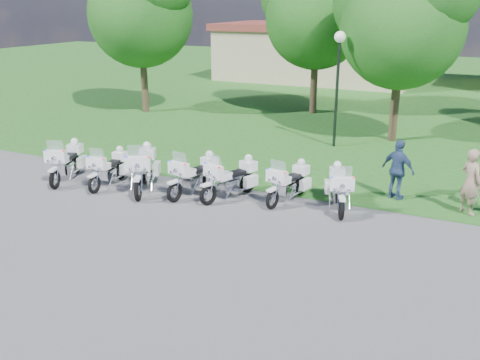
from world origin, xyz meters
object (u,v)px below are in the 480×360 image
at_px(bystander_a, 471,182).
at_px(bystander_c, 398,170).
at_px(motorcycle_0, 67,161).
at_px(lamp_post, 339,62).
at_px(motorcycle_1, 110,168).
at_px(motorcycle_5, 289,182).
at_px(motorcycle_2, 144,168).
at_px(motorcycle_3, 195,174).
at_px(motorcycle_6, 339,187).
at_px(motorcycle_4, 232,178).

xyz_separation_m(bystander_a, bystander_c, (-2.03, 0.33, -0.02)).
distance_m(motorcycle_0, lamp_post, 10.91).
bearing_deg(motorcycle_1, bystander_c, -167.68).
bearing_deg(bystander_a, motorcycle_5, 55.54).
distance_m(motorcycle_2, motorcycle_3, 1.70).
height_order(motorcycle_0, motorcycle_6, motorcycle_0).
bearing_deg(motorcycle_2, motorcycle_0, -19.35).
bearing_deg(motorcycle_5, bystander_c, -139.72).
distance_m(motorcycle_2, motorcycle_5, 4.62).
bearing_deg(bystander_c, motorcycle_0, 38.80).
distance_m(motorcycle_0, motorcycle_4, 5.78).
relative_size(motorcycle_3, bystander_c, 1.21).
bearing_deg(motorcycle_4, motorcycle_5, -141.87).
bearing_deg(bystander_c, motorcycle_2, 42.48).
bearing_deg(motorcycle_1, lamp_post, -128.52).
height_order(motorcycle_0, bystander_a, bystander_a).
xyz_separation_m(motorcycle_1, bystander_c, (8.63, 2.68, 0.33)).
xyz_separation_m(motorcycle_3, motorcycle_6, (4.33, 0.75, -0.01)).
distance_m(motorcycle_6, lamp_post, 7.49).
relative_size(motorcycle_0, bystander_a, 1.18).
xyz_separation_m(motorcycle_6, bystander_c, (1.38, 1.46, 0.30)).
distance_m(motorcycle_4, bystander_a, 6.79).
relative_size(motorcycle_1, bystander_c, 1.14).
bearing_deg(lamp_post, motorcycle_3, -107.32).
bearing_deg(motorcycle_3, motorcycle_5, -155.20).
relative_size(motorcycle_6, bystander_c, 1.14).
relative_size(lamp_post, bystander_c, 2.51).
distance_m(motorcycle_0, bystander_a, 12.55).
xyz_separation_m(motorcycle_0, motorcycle_3, (4.55, 0.64, -0.01)).
relative_size(motorcycle_4, motorcycle_5, 1.02).
bearing_deg(lamp_post, motorcycle_5, -85.39).
height_order(lamp_post, bystander_c, lamp_post).
height_order(motorcycle_4, lamp_post, lamp_post).
xyz_separation_m(motorcycle_3, bystander_c, (5.71, 2.21, 0.29)).
height_order(motorcycle_6, lamp_post, lamp_post).
height_order(motorcycle_3, bystander_c, bystander_c).
distance_m(motorcycle_6, bystander_a, 3.61).
relative_size(motorcycle_0, motorcycle_1, 1.05).
height_order(motorcycle_1, motorcycle_3, motorcycle_3).
distance_m(motorcycle_1, motorcycle_2, 1.27).
bearing_deg(motorcycle_0, motorcycle_2, 167.61).
distance_m(motorcycle_0, motorcycle_3, 4.59).
distance_m(motorcycle_4, motorcycle_6, 3.20).
height_order(motorcycle_5, lamp_post, lamp_post).
bearing_deg(motorcycle_6, motorcycle_4, -10.57).
bearing_deg(motorcycle_6, motorcycle_2, -10.36).
bearing_deg(lamp_post, motorcycle_1, -123.61).
xyz_separation_m(motorcycle_1, motorcycle_2, (1.26, 0.11, 0.11)).
xyz_separation_m(motorcycle_3, lamp_post, (2.30, 7.38, 2.81)).
distance_m(bystander_a, bystander_c, 2.05).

